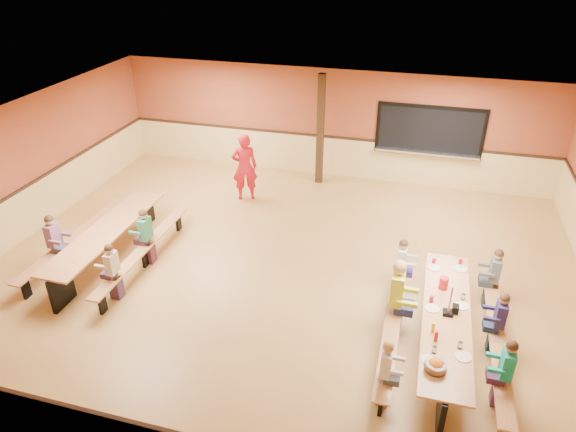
# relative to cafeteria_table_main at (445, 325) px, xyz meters

# --- Properties ---
(ground) EXTENTS (12.00, 12.00, 0.00)m
(ground) POSITION_rel_cafeteria_table_main_xyz_m (-3.20, 1.51, -0.53)
(ground) COLOR #A3773D
(ground) RESTS_ON ground
(room_envelope) EXTENTS (12.04, 10.04, 3.02)m
(room_envelope) POSITION_rel_cafeteria_table_main_xyz_m (-3.20, 1.51, 0.16)
(room_envelope) COLOR #97492C
(room_envelope) RESTS_ON ground
(kitchen_pass_through) EXTENTS (2.78, 0.28, 1.38)m
(kitchen_pass_through) POSITION_rel_cafeteria_table_main_xyz_m (-0.60, 6.47, 0.96)
(kitchen_pass_through) COLOR black
(kitchen_pass_through) RESTS_ON ground
(structural_post) EXTENTS (0.18, 0.18, 3.00)m
(structural_post) POSITION_rel_cafeteria_table_main_xyz_m (-3.40, 5.91, 0.97)
(structural_post) COLOR black
(structural_post) RESTS_ON ground
(cafeteria_table_main) EXTENTS (1.91, 3.70, 0.74)m
(cafeteria_table_main) POSITION_rel_cafeteria_table_main_xyz_m (0.00, 0.00, 0.00)
(cafeteria_table_main) COLOR #B57748
(cafeteria_table_main) RESTS_ON ground
(cafeteria_table_second) EXTENTS (1.91, 3.70, 0.74)m
(cafeteria_table_second) POSITION_rel_cafeteria_table_main_xyz_m (-6.80, 0.89, 0.00)
(cafeteria_table_second) COLOR #B57748
(cafeteria_table_second) RESTS_ON ground
(seated_child_white_left) EXTENTS (0.33, 0.27, 1.13)m
(seated_child_white_left) POSITION_rel_cafeteria_table_main_xyz_m (-0.83, -1.34, 0.04)
(seated_child_white_left) COLOR silver
(seated_child_white_left) RESTS_ON ground
(seated_adult_yellow) EXTENTS (0.47, 0.38, 1.42)m
(seated_adult_yellow) POSITION_rel_cafeteria_table_main_xyz_m (-0.83, 0.29, 0.18)
(seated_adult_yellow) COLOR #C8D92B
(seated_adult_yellow) RESTS_ON ground
(seated_child_grey_left) EXTENTS (0.35, 0.28, 1.16)m
(seated_child_grey_left) POSITION_rel_cafeteria_table_main_xyz_m (-0.83, 1.40, 0.06)
(seated_child_grey_left) COLOR silver
(seated_child_grey_left) RESTS_ON ground
(seated_child_teal_right) EXTENTS (0.35, 0.29, 1.18)m
(seated_child_teal_right) POSITION_rel_cafeteria_table_main_xyz_m (0.82, -0.92, 0.06)
(seated_child_teal_right) COLOR #18A289
(seated_child_teal_right) RESTS_ON ground
(seated_child_navy_right) EXTENTS (0.34, 0.28, 1.16)m
(seated_child_navy_right) POSITION_rel_cafeteria_table_main_xyz_m (0.82, 0.20, 0.05)
(seated_child_navy_right) COLOR navy
(seated_child_navy_right) RESTS_ON ground
(seated_child_char_right) EXTENTS (0.36, 0.30, 1.19)m
(seated_child_char_right) POSITION_rel_cafeteria_table_main_xyz_m (0.82, 1.47, 0.07)
(seated_child_char_right) COLOR #55585F
(seated_child_char_right) RESTS_ON ground
(seated_child_purple_sec) EXTENTS (0.38, 0.31, 1.23)m
(seated_child_purple_sec) POSITION_rel_cafeteria_table_main_xyz_m (-7.63, 0.33, 0.09)
(seated_child_purple_sec) COLOR #7D4E72
(seated_child_purple_sec) RESTS_ON ground
(seated_child_green_sec) EXTENTS (0.37, 0.31, 1.22)m
(seated_child_green_sec) POSITION_rel_cafeteria_table_main_xyz_m (-5.98, 1.06, 0.08)
(seated_child_green_sec) COLOR #35805F
(seated_child_green_sec) RESTS_ON ground
(seated_child_tan_sec) EXTENTS (0.34, 0.28, 1.15)m
(seated_child_tan_sec) POSITION_rel_cafeteria_table_main_xyz_m (-5.98, -0.18, 0.05)
(seated_child_tan_sec) COLOR beige
(seated_child_tan_sec) RESTS_ON ground
(standing_woman) EXTENTS (0.77, 0.65, 1.78)m
(standing_woman) POSITION_rel_cafeteria_table_main_xyz_m (-5.02, 4.39, 0.36)
(standing_woman) COLOR red
(standing_woman) RESTS_ON ground
(punch_pitcher) EXTENTS (0.16, 0.16, 0.22)m
(punch_pitcher) POSITION_rel_cafeteria_table_main_xyz_m (-0.07, 0.71, 0.32)
(punch_pitcher) COLOR #B31724
(punch_pitcher) RESTS_ON cafeteria_table_main
(chip_bowl) EXTENTS (0.32, 0.32, 0.15)m
(chip_bowl) POSITION_rel_cafeteria_table_main_xyz_m (-0.15, -1.25, 0.29)
(chip_bowl) COLOR orange
(chip_bowl) RESTS_ON cafeteria_table_main
(napkin_dispenser) EXTENTS (0.10, 0.14, 0.13)m
(napkin_dispenser) POSITION_rel_cafeteria_table_main_xyz_m (0.12, 0.11, 0.28)
(napkin_dispenser) COLOR black
(napkin_dispenser) RESTS_ON cafeteria_table_main
(condiment_mustard) EXTENTS (0.06, 0.06, 0.17)m
(condiment_mustard) POSITION_rel_cafeteria_table_main_xyz_m (-0.21, -0.46, 0.30)
(condiment_mustard) COLOR yellow
(condiment_mustard) RESTS_ON cafeteria_table_main
(condiment_ketchup) EXTENTS (0.06, 0.06, 0.17)m
(condiment_ketchup) POSITION_rel_cafeteria_table_main_xyz_m (-0.16, -0.65, 0.30)
(condiment_ketchup) COLOR #B2140F
(condiment_ketchup) RESTS_ON cafeteria_table_main
(table_paddle) EXTENTS (0.16, 0.16, 0.56)m
(table_paddle) POSITION_rel_cafeteria_table_main_xyz_m (0.01, 0.03, 0.35)
(table_paddle) COLOR black
(table_paddle) RESTS_ON cafeteria_table_main
(place_settings) EXTENTS (0.65, 3.30, 0.11)m
(place_settings) POSITION_rel_cafeteria_table_main_xyz_m (-0.00, 0.00, 0.27)
(place_settings) COLOR beige
(place_settings) RESTS_ON cafeteria_table_main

